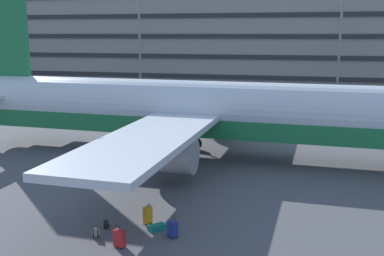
{
  "coord_description": "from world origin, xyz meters",
  "views": [
    {
      "loc": [
        10.53,
        -32.11,
        8.46
      ],
      "look_at": [
        4.24,
        -6.26,
        3.0
      ],
      "focal_mm": 43.13,
      "sensor_mm": 36.0,
      "label": 1
    }
  ],
  "objects_px": {
    "backpack_black": "(106,224)",
    "backpack_purple": "(96,233)",
    "suitcase_scuffed": "(173,229)",
    "suitcase_orange": "(148,215)",
    "airliner": "(202,111)",
    "suitcase_small": "(120,238)",
    "suitcase_upright": "(157,227)"
  },
  "relations": [
    {
      "from": "backpack_black",
      "to": "backpack_purple",
      "type": "bearing_deg",
      "value": -92.12
    },
    {
      "from": "suitcase_scuffed",
      "to": "backpack_black",
      "type": "xyz_separation_m",
      "value": [
        -3.08,
        0.14,
        -0.17
      ]
    },
    {
      "from": "suitcase_scuffed",
      "to": "suitcase_upright",
      "type": "relative_size",
      "value": 1.04
    },
    {
      "from": "suitcase_upright",
      "to": "suitcase_small",
      "type": "height_order",
      "value": "suitcase_small"
    },
    {
      "from": "airliner",
      "to": "backpack_black",
      "type": "relative_size",
      "value": 83.09
    },
    {
      "from": "airliner",
      "to": "suitcase_upright",
      "type": "distance_m",
      "value": 13.03
    },
    {
      "from": "suitcase_small",
      "to": "airliner",
      "type": "bearing_deg",
      "value": 89.23
    },
    {
      "from": "suitcase_orange",
      "to": "backpack_purple",
      "type": "bearing_deg",
      "value": -130.87
    },
    {
      "from": "suitcase_orange",
      "to": "suitcase_small",
      "type": "relative_size",
      "value": 1.01
    },
    {
      "from": "suitcase_small",
      "to": "suitcase_orange",
      "type": "bearing_deg",
      "value": 82.13
    },
    {
      "from": "suitcase_orange",
      "to": "backpack_purple",
      "type": "xyz_separation_m",
      "value": [
        -1.64,
        -1.89,
        -0.21
      ]
    },
    {
      "from": "suitcase_scuffed",
      "to": "backpack_purple",
      "type": "relative_size",
      "value": 1.71
    },
    {
      "from": "suitcase_scuffed",
      "to": "suitcase_small",
      "type": "distance_m",
      "value": 2.3
    },
    {
      "from": "suitcase_orange",
      "to": "suitcase_small",
      "type": "xyz_separation_m",
      "value": [
        -0.34,
        -2.47,
        -0.04
      ]
    },
    {
      "from": "suitcase_upright",
      "to": "suitcase_orange",
      "type": "xyz_separation_m",
      "value": [
        -0.61,
        0.56,
        0.31
      ]
    },
    {
      "from": "suitcase_orange",
      "to": "suitcase_small",
      "type": "bearing_deg",
      "value": -97.87
    },
    {
      "from": "suitcase_orange",
      "to": "backpack_black",
      "type": "xyz_separation_m",
      "value": [
        -1.6,
        -0.94,
        -0.22
      ]
    },
    {
      "from": "suitcase_upright",
      "to": "suitcase_small",
      "type": "distance_m",
      "value": 2.15
    },
    {
      "from": "airliner",
      "to": "suitcase_upright",
      "type": "bearing_deg",
      "value": -86.58
    },
    {
      "from": "suitcase_upright",
      "to": "suitcase_scuffed",
      "type": "bearing_deg",
      "value": -30.64
    },
    {
      "from": "suitcase_scuffed",
      "to": "backpack_purple",
      "type": "height_order",
      "value": "suitcase_scuffed"
    },
    {
      "from": "suitcase_scuffed",
      "to": "backpack_black",
      "type": "relative_size",
      "value": 1.79
    },
    {
      "from": "backpack_purple",
      "to": "airliner",
      "type": "bearing_deg",
      "value": 83.91
    },
    {
      "from": "suitcase_upright",
      "to": "backpack_purple",
      "type": "xyz_separation_m",
      "value": [
        -2.25,
        -1.33,
        0.09
      ]
    },
    {
      "from": "suitcase_scuffed",
      "to": "backpack_purple",
      "type": "distance_m",
      "value": 3.23
    },
    {
      "from": "suitcase_upright",
      "to": "suitcase_small",
      "type": "bearing_deg",
      "value": -116.46
    },
    {
      "from": "airliner",
      "to": "suitcase_orange",
      "type": "distance_m",
      "value": 12.4
    },
    {
      "from": "suitcase_scuffed",
      "to": "suitcase_orange",
      "type": "xyz_separation_m",
      "value": [
        -1.48,
        1.07,
        0.05
      ]
    },
    {
      "from": "backpack_purple",
      "to": "suitcase_upright",
      "type": "bearing_deg",
      "value": 30.67
    },
    {
      "from": "suitcase_scuffed",
      "to": "backpack_black",
      "type": "distance_m",
      "value": 3.09
    },
    {
      "from": "suitcase_scuffed",
      "to": "suitcase_upright",
      "type": "height_order",
      "value": "suitcase_scuffed"
    },
    {
      "from": "airliner",
      "to": "suitcase_orange",
      "type": "xyz_separation_m",
      "value": [
        0.14,
        -12.08,
        -2.78
      ]
    }
  ]
}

